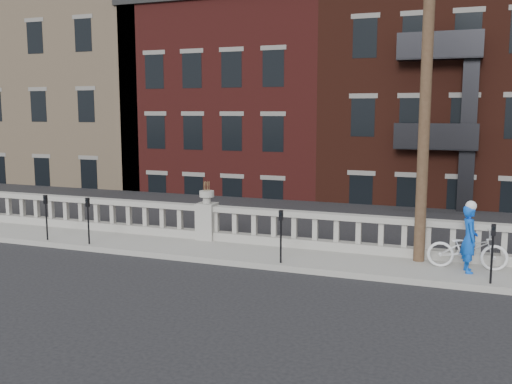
# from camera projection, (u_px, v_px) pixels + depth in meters

# --- Properties ---
(ground) EXTENTS (120.00, 120.00, 0.00)m
(ground) POSITION_uv_depth(u_px,v_px,m) (136.00, 280.00, 13.57)
(ground) COLOR black
(ground) RESTS_ON ground
(sidewalk) EXTENTS (32.00, 2.20, 0.15)m
(sidewalk) POSITION_uv_depth(u_px,v_px,m) (193.00, 248.00, 16.34)
(sidewalk) COLOR #99978E
(sidewalk) RESTS_ON ground
(balustrade) EXTENTS (28.00, 0.34, 1.03)m
(balustrade) POSITION_uv_depth(u_px,v_px,m) (207.00, 223.00, 17.14)
(balustrade) COLOR #99978E
(balustrade) RESTS_ON sidewalk
(planter_pedestal) EXTENTS (0.55, 0.55, 1.76)m
(planter_pedestal) POSITION_uv_depth(u_px,v_px,m) (207.00, 217.00, 17.11)
(planter_pedestal) COLOR #99978E
(planter_pedestal) RESTS_ON sidewalk
(lower_level) EXTENTS (80.00, 44.00, 20.80)m
(lower_level) POSITION_uv_depth(u_px,v_px,m) (352.00, 133.00, 34.35)
(lower_level) COLOR #605E59
(lower_level) RESTS_ON ground
(utility_pole) EXTENTS (1.60, 0.28, 10.00)m
(utility_pole) POSITION_uv_depth(u_px,v_px,m) (427.00, 60.00, 14.00)
(utility_pole) COLOR #422D1E
(utility_pole) RESTS_ON sidewalk
(parking_meter_a) EXTENTS (0.10, 0.09, 1.36)m
(parking_meter_a) POSITION_uv_depth(u_px,v_px,m) (46.00, 212.00, 16.96)
(parking_meter_a) COLOR black
(parking_meter_a) RESTS_ON sidewalk
(parking_meter_b) EXTENTS (0.10, 0.09, 1.36)m
(parking_meter_b) POSITION_uv_depth(u_px,v_px,m) (88.00, 215.00, 16.44)
(parking_meter_b) COLOR black
(parking_meter_b) RESTS_ON sidewalk
(parking_meter_c) EXTENTS (0.10, 0.09, 1.36)m
(parking_meter_c) POSITION_uv_depth(u_px,v_px,m) (281.00, 230.00, 14.40)
(parking_meter_c) COLOR black
(parking_meter_c) RESTS_ON sidewalk
(parking_meter_d) EXTENTS (0.10, 0.09, 1.36)m
(parking_meter_d) POSITION_uv_depth(u_px,v_px,m) (493.00, 247.00, 12.67)
(parking_meter_d) COLOR black
(parking_meter_d) RESTS_ON sidewalk
(bicycle) EXTENTS (1.92, 0.79, 0.99)m
(bicycle) POSITION_uv_depth(u_px,v_px,m) (467.00, 249.00, 13.93)
(bicycle) COLOR silver
(bicycle) RESTS_ON sidewalk
(cyclist) EXTENTS (0.51, 0.66, 1.63)m
(cyclist) POSITION_uv_depth(u_px,v_px,m) (469.00, 239.00, 13.59)
(cyclist) COLOR blue
(cyclist) RESTS_ON sidewalk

